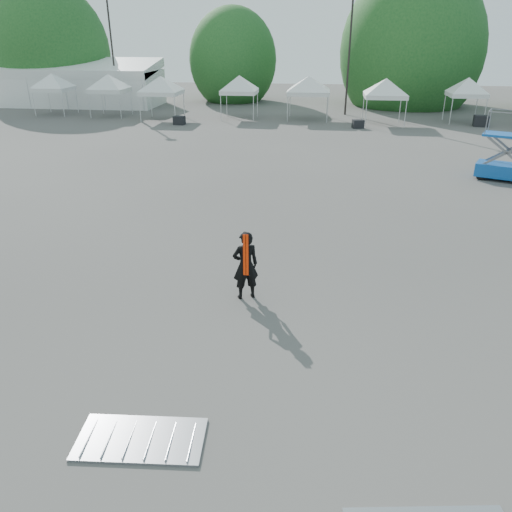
# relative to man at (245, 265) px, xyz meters

# --- Properties ---
(ground) EXTENTS (120.00, 120.00, 0.00)m
(ground) POSITION_rel_man_xyz_m (0.79, 1.09, -0.93)
(ground) COLOR #474442
(ground) RESTS_ON ground
(marquee) EXTENTS (15.00, 6.25, 4.23)m
(marquee) POSITION_rel_man_xyz_m (-21.21, 36.09, 1.04)
(marquee) COLOR silver
(marquee) RESTS_ON ground
(light_pole_west) EXTENTS (0.60, 0.25, 10.30)m
(light_pole_west) POSITION_rel_man_xyz_m (-17.21, 35.09, 4.84)
(light_pole_west) COLOR black
(light_pole_west) RESTS_ON ground
(light_pole_east) EXTENTS (0.60, 0.25, 9.80)m
(light_pole_east) POSITION_rel_man_xyz_m (3.79, 33.09, 4.58)
(light_pole_east) COLOR black
(light_pole_east) RESTS_ON ground
(tree_far_w) EXTENTS (4.80, 4.80, 7.30)m
(tree_far_w) POSITION_rel_man_xyz_m (-25.21, 39.09, 3.60)
(tree_far_w) COLOR #382314
(tree_far_w) RESTS_ON ground
(tree_mid_w) EXTENTS (4.16, 4.16, 6.33)m
(tree_mid_w) POSITION_rel_man_xyz_m (-7.21, 41.09, 3.00)
(tree_mid_w) COLOR #382314
(tree_mid_w) RESTS_ON ground
(tree_mid_e) EXTENTS (5.12, 5.12, 7.79)m
(tree_mid_e) POSITION_rel_man_xyz_m (9.79, 40.09, 3.91)
(tree_mid_e) COLOR #382314
(tree_mid_e) RESTS_ON ground
(tent_a) EXTENTS (3.88, 3.88, 3.88)m
(tent_a) POSITION_rel_man_xyz_m (-20.67, 30.07, 2.12)
(tent_a) COLOR silver
(tent_a) RESTS_ON ground
(tent_b) EXTENTS (3.95, 3.95, 3.88)m
(tent_b) POSITION_rel_man_xyz_m (-15.63, 29.68, 2.12)
(tent_b) COLOR silver
(tent_b) RESTS_ON ground
(tent_c) EXTENTS (4.23, 4.23, 3.88)m
(tent_c) POSITION_rel_man_xyz_m (-10.85, 28.51, 2.13)
(tent_c) COLOR silver
(tent_c) RESTS_ON ground
(tent_d) EXTENTS (3.96, 3.96, 3.88)m
(tent_d) POSITION_rel_man_xyz_m (-4.82, 29.87, 2.12)
(tent_d) COLOR silver
(tent_d) RESTS_ON ground
(tent_e) EXTENTS (4.63, 4.63, 3.88)m
(tent_e) POSITION_rel_man_xyz_m (0.69, 30.03, 2.13)
(tent_e) COLOR silver
(tent_e) RESTS_ON ground
(tent_f) EXTENTS (4.30, 4.30, 3.88)m
(tent_f) POSITION_rel_man_xyz_m (6.45, 28.48, 2.13)
(tent_f) COLOR silver
(tent_f) RESTS_ON ground
(tent_g) EXTENTS (3.77, 3.77, 3.88)m
(tent_g) POSITION_rel_man_xyz_m (12.72, 30.07, 2.12)
(tent_g) COLOR silver
(tent_g) RESTS_ON ground
(man) EXTENTS (0.80, 0.68, 1.86)m
(man) POSITION_rel_man_xyz_m (0.00, 0.00, 0.00)
(man) COLOR black
(man) RESTS_ON ground
(scissor_lift) EXTENTS (2.73, 2.10, 3.16)m
(scissor_lift) POSITION_rel_man_xyz_m (10.45, 12.92, 0.66)
(scissor_lift) COLOR #0B3B93
(scissor_lift) RESTS_ON ground
(barrier_left) EXTENTS (2.24, 1.24, 0.07)m
(barrier_left) POSITION_rel_man_xyz_m (-1.06, -5.25, -0.90)
(barrier_left) COLOR #9C9EA3
(barrier_left) RESTS_ON ground
(crate_west) EXTENTS (0.88, 0.73, 0.63)m
(crate_west) POSITION_rel_man_xyz_m (-8.92, 26.29, -0.62)
(crate_west) COLOR black
(crate_west) RESTS_ON ground
(crate_mid) EXTENTS (0.89, 0.77, 0.60)m
(crate_mid) POSITION_rel_man_xyz_m (4.48, 26.43, -0.63)
(crate_mid) COLOR black
(crate_mid) RESTS_ON ground
(crate_east) EXTENTS (1.11, 0.92, 0.79)m
(crate_east) POSITION_rel_man_xyz_m (13.60, 28.34, -0.54)
(crate_east) COLOR black
(crate_east) RESTS_ON ground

